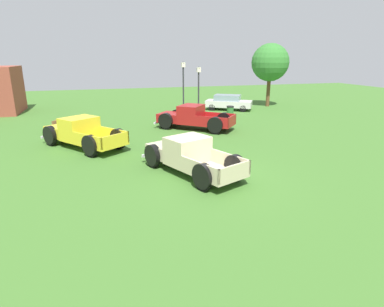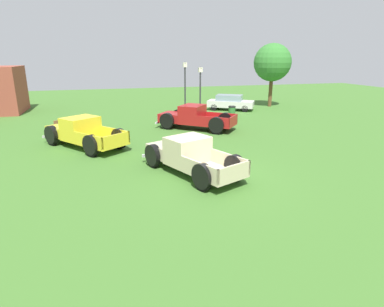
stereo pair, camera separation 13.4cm
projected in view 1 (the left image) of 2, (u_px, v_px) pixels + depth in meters
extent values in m
plane|color=#3D6B28|center=(212.00, 176.00, 13.49)|extent=(80.00, 80.00, 0.00)
cube|color=#C6B793|center=(168.00, 150.00, 14.88)|extent=(2.02, 2.01, 0.56)
cube|color=silver|center=(159.00, 146.00, 15.46)|extent=(1.30, 0.60, 0.47)
sphere|color=silver|center=(148.00, 148.00, 15.06)|extent=(0.20, 0.20, 0.20)
sphere|color=silver|center=(169.00, 144.00, 15.81)|extent=(0.20, 0.20, 0.20)
cube|color=#C6B793|center=(187.00, 150.00, 13.74)|extent=(2.09, 1.89, 1.17)
cube|color=#8C9EA8|center=(179.00, 142.00, 14.12)|extent=(1.37, 0.62, 0.52)
cube|color=#C6B793|center=(215.00, 173.00, 12.62)|extent=(2.41, 2.64, 0.10)
cube|color=#C6B793|center=(200.00, 169.00, 12.03)|extent=(0.92, 2.00, 0.56)
cube|color=#C6B793|center=(230.00, 161.00, 13.02)|extent=(0.92, 2.00, 0.56)
cube|color=#C6B793|center=(235.00, 172.00, 11.77)|extent=(1.60, 0.75, 0.56)
cylinder|color=black|center=(153.00, 159.00, 14.44)|extent=(0.51, 0.80, 0.77)
cylinder|color=#B7B7BC|center=(153.00, 159.00, 14.44)|extent=(0.35, 0.38, 0.31)
cylinder|color=black|center=(153.00, 155.00, 14.38)|extent=(0.65, 1.01, 0.98)
cylinder|color=black|center=(183.00, 152.00, 15.48)|extent=(0.51, 0.80, 0.77)
cylinder|color=#B7B7BC|center=(183.00, 152.00, 15.49)|extent=(0.35, 0.38, 0.31)
cylinder|color=black|center=(183.00, 148.00, 15.43)|extent=(0.65, 1.01, 0.98)
cylinder|color=black|center=(203.00, 181.00, 11.93)|extent=(0.51, 0.80, 0.77)
cylinder|color=#B7B7BC|center=(203.00, 181.00, 11.92)|extent=(0.35, 0.38, 0.31)
cylinder|color=black|center=(203.00, 176.00, 11.87)|extent=(0.65, 1.01, 0.98)
cylinder|color=black|center=(235.00, 171.00, 12.97)|extent=(0.51, 0.80, 0.77)
cylinder|color=#B7B7BC|center=(235.00, 171.00, 12.98)|extent=(0.35, 0.38, 0.31)
cylinder|color=black|center=(235.00, 166.00, 12.91)|extent=(0.65, 1.01, 0.98)
cube|color=silver|center=(159.00, 153.00, 15.58)|extent=(1.75, 0.83, 0.12)
cube|color=yellow|center=(65.00, 131.00, 18.58)|extent=(2.27, 2.27, 0.59)
cube|color=silver|center=(56.00, 129.00, 19.05)|extent=(1.21, 0.94, 0.50)
sphere|color=silver|center=(46.00, 130.00, 18.53)|extent=(0.21, 0.21, 0.21)
sphere|color=silver|center=(66.00, 127.00, 19.54)|extent=(0.21, 0.21, 0.21)
cube|color=yellow|center=(80.00, 129.00, 17.64)|extent=(2.27, 2.20, 1.23)
cube|color=#8C9EA8|center=(72.00, 122.00, 17.93)|extent=(1.26, 0.97, 0.54)
cube|color=yellow|center=(102.00, 144.00, 16.76)|extent=(2.79, 2.88, 0.11)
cube|color=yellow|center=(87.00, 140.00, 16.00)|extent=(1.43, 1.85, 0.59)
cube|color=yellow|center=(114.00, 134.00, 17.32)|extent=(1.43, 1.85, 0.59)
cube|color=yellow|center=(115.00, 140.00, 16.04)|extent=(1.48, 1.15, 0.59)
cylinder|color=black|center=(51.00, 139.00, 17.98)|extent=(0.68, 0.79, 0.82)
cylinder|color=#B7B7BC|center=(50.00, 139.00, 17.97)|extent=(0.40, 0.42, 0.33)
cylinder|color=black|center=(50.00, 135.00, 17.92)|extent=(0.86, 1.00, 1.03)
cylinder|color=black|center=(78.00, 133.00, 19.36)|extent=(0.68, 0.79, 0.82)
cylinder|color=#B7B7BC|center=(79.00, 133.00, 19.37)|extent=(0.40, 0.42, 0.33)
cylinder|color=black|center=(78.00, 129.00, 19.30)|extent=(0.86, 1.00, 1.03)
cylinder|color=black|center=(91.00, 149.00, 15.93)|extent=(0.68, 0.79, 0.82)
cylinder|color=#B7B7BC|center=(90.00, 149.00, 15.92)|extent=(0.40, 0.42, 0.33)
cylinder|color=black|center=(90.00, 145.00, 15.87)|extent=(0.86, 1.00, 1.03)
cylinder|color=black|center=(119.00, 142.00, 17.32)|extent=(0.68, 0.79, 0.82)
cylinder|color=#B7B7BC|center=(119.00, 142.00, 17.33)|extent=(0.40, 0.42, 0.33)
cylinder|color=black|center=(118.00, 138.00, 17.26)|extent=(0.86, 1.00, 1.03)
cube|color=silver|center=(57.00, 134.00, 19.18)|extent=(1.63, 1.27, 0.13)
cube|color=maroon|center=(172.00, 117.00, 22.71)|extent=(2.28, 2.28, 0.59)
cube|color=silver|center=(161.00, 116.00, 23.02)|extent=(0.99, 1.17, 0.50)
sphere|color=silver|center=(157.00, 117.00, 22.43)|extent=(0.21, 0.21, 0.21)
sphere|color=silver|center=(166.00, 114.00, 23.58)|extent=(0.21, 0.21, 0.21)
cube|color=maroon|center=(191.00, 114.00, 22.04)|extent=(2.22, 2.27, 1.23)
cube|color=#8C9EA8|center=(182.00, 110.00, 22.21)|extent=(1.02, 1.22, 0.54)
cube|color=maroon|center=(216.00, 124.00, 21.51)|extent=(2.88, 2.82, 0.11)
cube|color=maroon|center=(212.00, 121.00, 20.66)|extent=(1.79, 1.51, 0.59)
cube|color=maroon|center=(220.00, 117.00, 22.16)|extent=(1.79, 1.51, 0.59)
cube|color=maroon|center=(232.00, 120.00, 21.00)|extent=(1.21, 1.43, 0.59)
cylinder|color=black|center=(166.00, 124.00, 22.00)|extent=(0.78, 0.70, 0.82)
cylinder|color=#B7B7BC|center=(166.00, 124.00, 21.99)|extent=(0.42, 0.41, 0.33)
cylinder|color=black|center=(166.00, 121.00, 21.94)|extent=(0.98, 0.89, 1.03)
cylinder|color=black|center=(177.00, 119.00, 23.58)|extent=(0.78, 0.70, 0.82)
cylinder|color=#B7B7BC|center=(177.00, 119.00, 23.59)|extent=(0.42, 0.41, 0.33)
cylinder|color=black|center=(177.00, 116.00, 23.52)|extent=(0.98, 0.89, 1.03)
cylinder|color=black|center=(215.00, 128.00, 20.64)|extent=(0.78, 0.70, 0.82)
cylinder|color=#B7B7BC|center=(215.00, 128.00, 20.63)|extent=(0.42, 0.41, 0.33)
cylinder|color=black|center=(215.00, 125.00, 20.58)|extent=(0.98, 0.89, 1.03)
cylinder|color=black|center=(224.00, 123.00, 22.22)|extent=(0.78, 0.70, 0.82)
cylinder|color=#B7B7BC|center=(224.00, 123.00, 22.23)|extent=(0.42, 0.41, 0.33)
cylinder|color=black|center=(224.00, 120.00, 22.16)|extent=(0.98, 0.89, 1.03)
cube|color=silver|center=(161.00, 121.00, 23.13)|extent=(1.33, 1.57, 0.13)
cube|color=silver|center=(229.00, 104.00, 29.97)|extent=(4.48, 3.68, 0.57)
cube|color=#7F939E|center=(227.00, 98.00, 29.85)|extent=(2.76, 2.47, 0.53)
cylinder|color=black|center=(245.00, 106.00, 30.39)|extent=(0.62, 0.49, 0.61)
cylinder|color=black|center=(243.00, 109.00, 28.98)|extent=(0.62, 0.49, 0.61)
cylinder|color=black|center=(215.00, 105.00, 31.13)|extent=(0.62, 0.49, 0.61)
cylinder|color=black|center=(212.00, 107.00, 29.72)|extent=(0.62, 0.49, 0.61)
cube|color=#2D2D33|center=(184.00, 116.00, 26.55)|extent=(0.36, 0.36, 0.25)
cylinder|color=#2D2D33|center=(183.00, 91.00, 25.97)|extent=(0.12, 0.12, 3.76)
cube|color=#F2EACC|center=(183.00, 65.00, 25.37)|extent=(0.28, 0.28, 0.36)
cone|color=#2D2D33|center=(183.00, 62.00, 25.31)|extent=(0.32, 0.32, 0.14)
cube|color=#2D2D33|center=(198.00, 117.00, 25.92)|extent=(0.36, 0.36, 0.25)
cylinder|color=#2D2D33|center=(199.00, 94.00, 25.39)|extent=(0.12, 0.12, 3.40)
cube|color=#F2EACC|center=(199.00, 70.00, 24.84)|extent=(0.28, 0.28, 0.36)
cone|color=#2D2D33|center=(199.00, 67.00, 24.79)|extent=(0.32, 0.32, 0.14)
cube|color=olive|center=(69.00, 121.00, 21.21)|extent=(1.80, 1.87, 0.06)
cube|color=olive|center=(61.00, 127.00, 20.81)|extent=(1.41, 1.52, 0.05)
cube|color=olive|center=(77.00, 124.00, 21.79)|extent=(1.41, 1.52, 0.05)
cube|color=olive|center=(61.00, 125.00, 21.72)|extent=(1.09, 1.00, 0.75)
cube|color=olive|center=(77.00, 128.00, 20.92)|extent=(1.09, 1.00, 0.75)
cylinder|color=#2D6B2D|center=(230.00, 112.00, 26.31)|extent=(0.56, 0.56, 0.85)
cylinder|color=black|center=(230.00, 107.00, 26.17)|extent=(0.59, 0.59, 0.10)
cylinder|color=brown|center=(268.00, 92.00, 32.00)|extent=(0.36, 0.36, 2.91)
sphere|color=#33752D|center=(270.00, 62.00, 31.18)|extent=(3.61, 3.61, 3.61)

